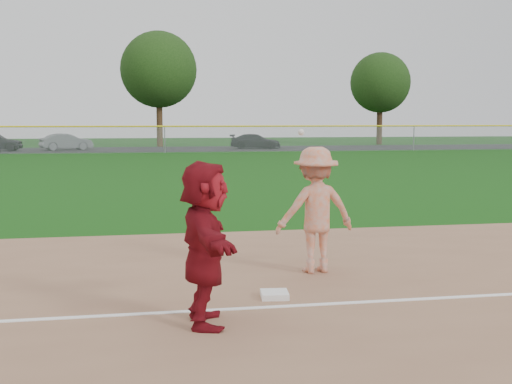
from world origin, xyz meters
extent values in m
plane|color=#12470D|center=(0.00, 0.00, 0.00)|extent=(160.00, 160.00, 0.00)
cube|color=white|center=(0.00, -0.80, 0.03)|extent=(60.00, 0.10, 0.01)
cube|color=black|center=(0.00, 46.00, 0.01)|extent=(120.00, 10.00, 0.01)
cube|color=white|center=(-0.07, -0.35, 0.06)|extent=(0.42, 0.42, 0.09)
imported|color=maroon|center=(-1.14, -1.34, 1.02)|extent=(0.65, 1.87, 2.00)
imported|color=slate|center=(-7.79, 45.64, 0.69)|extent=(4.37, 2.80, 1.36)
imported|color=black|center=(7.96, 45.47, 0.64)|extent=(4.64, 2.82, 1.26)
imported|color=#AFAFB1|center=(0.90, 1.06, 1.04)|extent=(1.40, 0.91, 2.04)
sphere|color=silver|center=(0.50, 0.46, 2.31)|extent=(0.10, 0.10, 0.10)
plane|color=#999EA0|center=(0.00, 40.00, 1.00)|extent=(110.00, 0.00, 110.00)
cylinder|color=yellow|center=(0.00, 40.00, 2.00)|extent=(110.00, 0.12, 0.12)
cylinder|color=gray|center=(0.00, 40.00, 1.00)|extent=(0.08, 0.08, 2.00)
cylinder|color=gray|center=(20.00, 40.00, 1.00)|extent=(0.08, 0.08, 2.00)
cylinder|color=#3E2916|center=(0.00, 51.50, 2.05)|extent=(0.56, 0.56, 4.10)
sphere|color=#193610|center=(0.00, 51.50, 7.08)|extent=(7.00, 7.00, 7.00)
cylinder|color=#352013|center=(22.00, 52.80, 1.82)|extent=(0.56, 0.56, 3.64)
sphere|color=#18340F|center=(22.00, 52.80, 6.19)|extent=(6.00, 6.00, 6.00)
camera|label=1|loc=(-1.89, -8.90, 2.49)|focal=45.00mm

